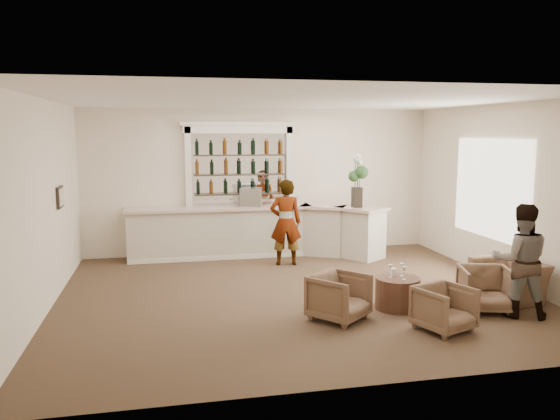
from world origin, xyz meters
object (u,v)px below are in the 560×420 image
at_px(bar_counter, 258,231).
at_px(guest, 521,261).
at_px(sommelier, 286,222).
at_px(armchair_left, 339,297).
at_px(cocktail_table, 397,293).
at_px(espresso_machine, 251,197).
at_px(armchair_far, 509,280).
at_px(flower_vase, 357,178).
at_px(armchair_center, 444,308).
at_px(armchair_right, 485,289).

relative_size(bar_counter, guest, 3.31).
xyz_separation_m(sommelier, armchair_left, (0.05, -3.49, -0.56)).
relative_size(cocktail_table, espresso_machine, 1.51).
bearing_deg(cocktail_table, armchair_far, 0.96).
xyz_separation_m(guest, flower_vase, (-1.10, 4.18, 0.93)).
height_order(armchair_center, armchair_right, armchair_right).
height_order(sommelier, armchair_far, sommelier).
distance_m(bar_counter, armchair_left, 4.40).
height_order(armchair_center, armchair_far, armchair_far).
bearing_deg(guest, flower_vase, -52.71).
distance_m(armchair_left, espresso_machine, 4.51).
height_order(armchair_center, espresso_machine, espresso_machine).
xyz_separation_m(armchair_center, armchair_right, (1.06, 0.65, 0.03)).
xyz_separation_m(espresso_machine, flower_vase, (2.26, -0.58, 0.45)).
relative_size(guest, armchair_right, 2.26).
bearing_deg(armchair_left, armchair_center, -69.47).
relative_size(armchair_left, flower_vase, 0.66).
bearing_deg(armchair_center, armchair_right, 10.83).
bearing_deg(guest, armchair_right, -19.56).
height_order(cocktail_table, armchair_far, armchair_far).
xyz_separation_m(guest, armchair_far, (0.35, 0.75, -0.53)).
bearing_deg(flower_vase, armchair_left, -113.21).
bearing_deg(espresso_machine, armchair_left, -68.05).
bearing_deg(sommelier, cocktail_table, 117.19).
height_order(cocktail_table, flower_vase, flower_vase).
distance_m(sommelier, guest, 4.78).
bearing_deg(bar_counter, cocktail_table, -68.92).
height_order(guest, armchair_far, guest).
distance_m(guest, flower_vase, 4.42).
bearing_deg(flower_vase, armchair_right, -79.06).
bearing_deg(armchair_far, armchair_center, -66.39).
bearing_deg(armchair_left, sommelier, 50.80).
distance_m(guest, espresso_machine, 5.84).
distance_m(bar_counter, sommelier, 1.04).
relative_size(bar_counter, sommelier, 3.16).
bearing_deg(bar_counter, sommelier, -62.92).
xyz_separation_m(armchair_right, armchair_far, (0.71, 0.43, -0.02)).
bearing_deg(flower_vase, sommelier, -170.33).
relative_size(guest, armchair_left, 2.25).
relative_size(bar_counter, armchair_far, 5.60).
xyz_separation_m(armchair_far, espresso_machine, (-3.71, 4.01, 1.01)).
bearing_deg(armchair_left, espresso_machine, 58.42).
xyz_separation_m(guest, armchair_right, (-0.36, 0.32, -0.52)).
xyz_separation_m(armchair_left, armchair_right, (2.36, -0.09, -0.00)).
relative_size(bar_counter, armchair_left, 7.45).
distance_m(armchair_far, flower_vase, 4.00).
height_order(guest, armchair_right, guest).
bearing_deg(armchair_center, armchair_far, 10.67).
relative_size(guest, armchair_far, 1.69).
relative_size(bar_counter, espresso_machine, 12.24).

